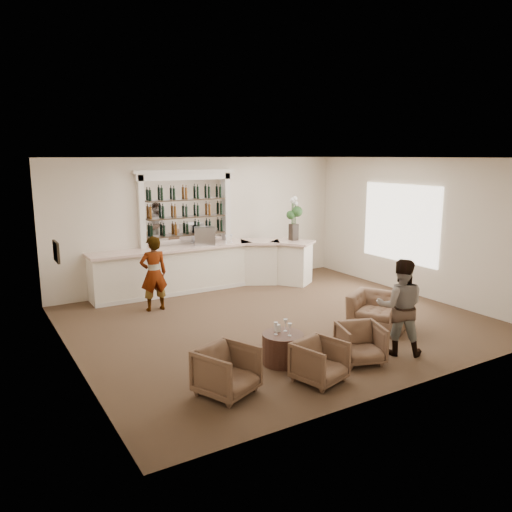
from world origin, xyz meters
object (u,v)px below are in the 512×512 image
Objects in this scene: cocktail_table at (283,348)px; armchair_center at (320,362)px; sommelier at (154,274)px; armchair_left at (227,371)px; armchair_far at (378,312)px; flower_vase at (294,216)px; guest at (400,307)px; armchair_right at (360,343)px; bar_counter at (207,267)px; espresso_machine at (205,236)px.

armchair_center is (0.09, -0.86, 0.07)m from cocktail_table.
sommelier is 4.37m from armchair_left.
armchair_left reaches higher than armchair_far.
sommelier is at bearing 60.54° from armchair_left.
flower_vase reaches higher than armchair_left.
guest is (2.75, -4.50, 0.00)m from sommelier.
armchair_left is (-0.47, -4.32, -0.47)m from sommelier.
guest reaches higher than cocktail_table.
sommelier is at bearing 132.80° from armchair_right.
sommelier is 1.43× the size of flower_vase.
armchair_left reaches higher than cocktail_table.
armchair_center is at bearing -92.21° from armchair_far.
sommelier is (-1.73, -0.98, 0.25)m from bar_counter.
armchair_center is (-1.85, -0.19, -0.51)m from guest.
cocktail_table is 0.98× the size of armchair_center.
armchair_left is (-1.29, -0.49, 0.10)m from cocktail_table.
bar_counter is at bearing 170.49° from armchair_far.
armchair_left is at bearing -88.14° from espresso_machine.
armchair_far is 4.21m from flower_vase.
cocktail_table is at bearing -2.22° from armchair_left.
espresso_machine reaches higher than armchair_far.
bar_counter is 11.21× the size of espresso_machine.
espresso_machine is 2.42m from flower_vase.
armchair_far is at bearing 55.41° from armchair_right.
armchair_left is at bearing 86.03° from sommelier.
espresso_machine is (1.74, 1.06, 0.54)m from sommelier.
bar_counter is at bearing 44.21° from armchair_left.
guest is at bearing 15.50° from armchair_right.
armchair_right is at bearing -113.23° from flower_vase.
armchair_right is (0.20, -5.42, -0.25)m from bar_counter.
flower_vase is at bearing -170.93° from sommelier.
sommelier is at bearing -18.16° from guest.
guest is at bearing -79.45° from bar_counter.
espresso_machine is (0.84, 5.75, 1.05)m from armchair_center.
armchair_far is at bearing 136.78° from sommelier.
armchair_left is 6.75m from flower_vase.
guest is 1.56× the size of armchair_far.
cocktail_table is 5.60m from flower_vase.
bar_counter is at bearing 111.42° from armchair_right.
flower_vase is at bearing 43.57° from armchair_center.
armchair_right is at bearing -83.60° from armchair_far.
sommelier reaches higher than armchair_center.
guest reaches higher than sommelier.
flower_vase is (4.52, 4.80, 1.44)m from armchair_left.
espresso_machine is at bearing 165.78° from flower_vase.
bar_counter is at bearing 79.21° from cocktail_table.
guest is 1.93m from armchair_center.
flower_vase is (2.11, 4.92, 1.47)m from armchair_right.
cocktail_table is 1.33× the size of espresso_machine.
espresso_machine is (0.92, 4.89, 1.11)m from cocktail_table.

